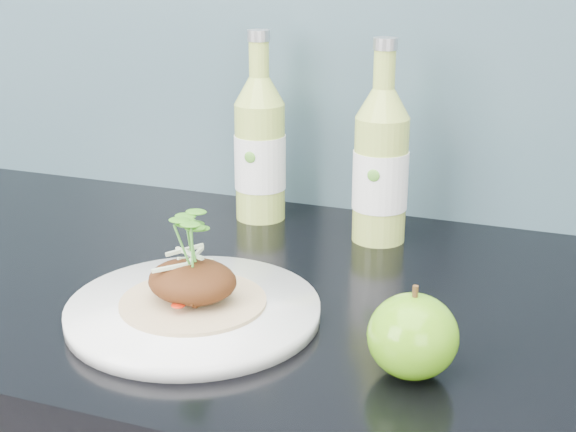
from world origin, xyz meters
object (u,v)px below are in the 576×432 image
Objects in this scene: green_apple at (413,336)px; cider_bottle_left at (260,149)px; cider_bottle_right at (381,166)px; dinner_plate at (194,311)px.

cider_bottle_left is at bearing 129.67° from green_apple.
cider_bottle_left is 0.18m from cider_bottle_right.
green_apple is 0.34m from cider_bottle_right.
cider_bottle_left is 1.00× the size of cider_bottle_right.
cider_bottle_right is (0.12, 0.29, 0.09)m from dinner_plate.
cider_bottle_left reaches higher than dinner_plate.
dinner_plate is at bearing -94.26° from cider_bottle_left.
dinner_plate is 3.06× the size of green_apple.
cider_bottle_left is at bearing -169.09° from cider_bottle_right.
green_apple is 0.42× the size of cider_bottle_right.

